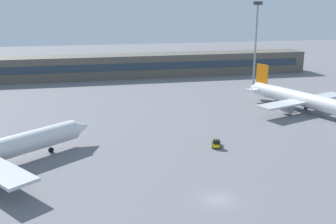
{
  "coord_description": "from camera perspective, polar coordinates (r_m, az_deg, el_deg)",
  "views": [
    {
      "loc": [
        -19.14,
        -51.48,
        28.84
      ],
      "look_at": [
        1.13,
        40.0,
        3.0
      ],
      "focal_mm": 42.16,
      "sensor_mm": 36.0,
      "label": 1
    }
  ],
  "objects": [
    {
      "name": "ground_plane",
      "position": [
        97.81,
        -0.65,
        -1.73
      ],
      "size": [
        400.0,
        400.0,
        0.0
      ],
      "primitive_type": "plane",
      "color": "slate"
    },
    {
      "name": "terminal_building",
      "position": [
        161.3,
        -5.57,
        6.67
      ],
      "size": [
        148.81,
        12.13,
        9.0
      ],
      "color": "#5B564C",
      "rests_on": "ground_plane"
    },
    {
      "name": "airplane_mid",
      "position": [
        113.69,
        19.48,
        1.58
      ],
      "size": [
        30.9,
        43.22,
        11.06
      ],
      "color": "white",
      "rests_on": "ground_plane"
    },
    {
      "name": "baggage_tug_yellow",
      "position": [
        82.79,
        6.98,
        -4.5
      ],
      "size": [
        2.69,
        3.89,
        1.75
      ],
      "color": "yellow",
      "rests_on": "ground_plane"
    },
    {
      "name": "floodlight_tower_west",
      "position": [
        148.49,
        12.6,
        10.43
      ],
      "size": [
        3.2,
        0.8,
        29.58
      ],
      "color": "gray",
      "rests_on": "ground_plane"
    }
  ]
}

